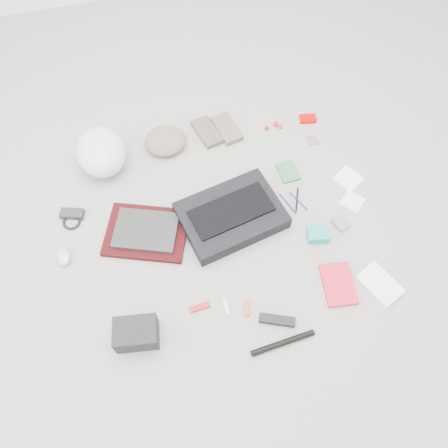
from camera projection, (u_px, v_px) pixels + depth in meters
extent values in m
plane|color=gray|center=(224.00, 229.00, 2.16)|extent=(4.00, 4.00, 0.00)
cube|color=black|center=(231.00, 215.00, 2.15)|extent=(0.54, 0.43, 0.08)
cube|color=black|center=(231.00, 211.00, 2.11)|extent=(0.42, 0.26, 0.01)
cube|color=black|center=(147.00, 232.00, 2.14)|extent=(0.47, 0.41, 0.03)
cube|color=black|center=(146.00, 230.00, 2.12)|extent=(0.36, 0.31, 0.02)
ellipsoid|color=#CDF4F1|center=(101.00, 152.00, 2.28)|extent=(0.27, 0.33, 0.19)
ellipsoid|color=#7B6453|center=(166.00, 141.00, 2.39)|extent=(0.23, 0.21, 0.08)
cube|color=brown|center=(207.00, 132.00, 2.45)|extent=(0.15, 0.23, 0.03)
cube|color=#675D54|center=(227.00, 129.00, 2.46)|extent=(0.15, 0.23, 0.03)
cube|color=black|center=(72.00, 214.00, 2.19)|extent=(0.13, 0.09, 0.03)
torus|color=black|center=(72.00, 222.00, 2.18)|extent=(0.11, 0.11, 0.01)
ellipsoid|color=#AEAEAE|center=(63.00, 256.00, 2.07)|extent=(0.07, 0.11, 0.04)
cube|color=black|center=(136.00, 333.00, 1.85)|extent=(0.20, 0.15, 0.12)
cube|color=#A8140F|center=(200.00, 307.00, 1.96)|extent=(0.09, 0.03, 0.01)
cylinder|color=silver|center=(226.00, 307.00, 1.95)|extent=(0.02, 0.07, 0.02)
cylinder|color=#C7581A|center=(247.00, 308.00, 1.95)|extent=(0.03, 0.07, 0.02)
cube|color=black|center=(277.00, 320.00, 1.92)|extent=(0.16, 0.10, 0.03)
cylinder|color=black|center=(283.00, 343.00, 1.87)|extent=(0.29, 0.05, 0.03)
cube|color=red|center=(338.00, 284.00, 2.01)|extent=(0.17, 0.22, 0.02)
cube|color=white|center=(380.00, 284.00, 2.01)|extent=(0.19, 0.23, 0.02)
cube|color=#346F42|center=(288.00, 172.00, 2.33)|extent=(0.10, 0.13, 0.02)
cylinder|color=navy|center=(288.00, 203.00, 2.23)|extent=(0.05, 0.14, 0.01)
cylinder|color=black|center=(297.00, 199.00, 2.24)|extent=(0.07, 0.14, 0.01)
cylinder|color=navy|center=(298.00, 201.00, 2.24)|extent=(0.06, 0.12, 0.01)
cube|color=#19AB9B|center=(318.00, 234.00, 2.12)|extent=(0.11, 0.10, 0.05)
cube|color=gray|center=(340.00, 223.00, 2.17)|extent=(0.08, 0.10, 0.02)
cube|color=white|center=(348.00, 179.00, 2.31)|extent=(0.17, 0.17, 0.01)
cube|color=white|center=(352.00, 201.00, 2.24)|extent=(0.15, 0.15, 0.01)
sphere|color=#B60F1E|center=(267.00, 128.00, 2.47)|extent=(0.03, 0.03, 0.03)
sphere|color=red|center=(276.00, 124.00, 2.48)|extent=(0.04, 0.04, 0.03)
sphere|color=red|center=(281.00, 126.00, 2.48)|extent=(0.03, 0.03, 0.03)
cube|color=#D40201|center=(308.00, 119.00, 2.51)|extent=(0.10, 0.08, 0.02)
cube|color=gray|center=(313.00, 140.00, 2.44)|extent=(0.06, 0.07, 0.00)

